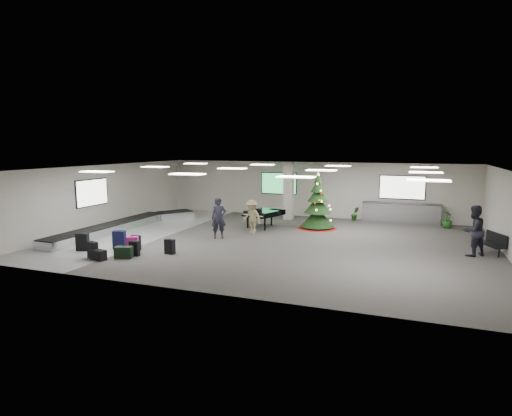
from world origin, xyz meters
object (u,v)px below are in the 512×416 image
(christmas_tree, at_px, (318,209))
(traveler_b, at_px, (252,217))
(grand_piano, at_px, (263,213))
(bench, at_px, (494,242))
(pink_suitcase, at_px, (133,245))
(traveler_a, at_px, (219,218))
(baggage_carousel, at_px, (125,225))
(service_counter, at_px, (401,213))
(traveler_bench, at_px, (474,231))
(potted_plant_left, at_px, (355,214))
(potted_plant_right, at_px, (447,219))

(christmas_tree, relative_size, traveler_b, 1.77)
(christmas_tree, distance_m, grand_piano, 2.75)
(grand_piano, bearing_deg, bench, 6.94)
(pink_suitcase, xyz_separation_m, traveler_a, (1.97, 3.64, 0.59))
(baggage_carousel, height_order, bench, bench)
(christmas_tree, distance_m, traveler_a, 5.32)
(traveler_b, bearing_deg, christmas_tree, 61.84)
(service_counter, height_order, traveler_bench, traveler_bench)
(baggage_carousel, distance_m, grand_piano, 6.97)
(pink_suitcase, distance_m, traveler_a, 4.18)
(bench, bearing_deg, traveler_bench, -168.48)
(service_counter, xyz_separation_m, grand_piano, (-6.53, -3.83, 0.19))
(baggage_carousel, height_order, pink_suitcase, pink_suitcase)
(bench, relative_size, potted_plant_left, 1.78)
(traveler_b, bearing_deg, service_counter, 59.93)
(traveler_b, bearing_deg, pink_suitcase, -100.00)
(bench, height_order, traveler_a, traveler_a)
(pink_suitcase, bearing_deg, christmas_tree, 28.69)
(christmas_tree, bearing_deg, potted_plant_left, 63.07)
(baggage_carousel, height_order, traveler_a, traveler_a)
(traveler_b, relative_size, potted_plant_left, 2.08)
(baggage_carousel, distance_m, traveler_bench, 15.66)
(baggage_carousel, xyz_separation_m, potted_plant_left, (10.43, 6.56, 0.18))
(service_counter, distance_m, traveler_b, 8.51)
(service_counter, relative_size, pink_suitcase, 5.98)
(grand_piano, distance_m, traveler_a, 3.29)
(christmas_tree, bearing_deg, traveler_b, -138.23)
(potted_plant_right, bearing_deg, potted_plant_left, 173.55)
(christmas_tree, distance_m, traveler_bench, 7.47)
(bench, distance_m, traveler_bench, 1.08)
(baggage_carousel, xyz_separation_m, bench, (16.43, 0.86, 0.26))
(service_counter, distance_m, bench, 6.88)
(christmas_tree, relative_size, potted_plant_left, 3.67)
(grand_piano, height_order, traveler_a, traveler_a)
(bench, height_order, potted_plant_left, bench)
(pink_suitcase, distance_m, traveler_bench, 13.01)
(bench, xyz_separation_m, potted_plant_right, (-1.32, 5.17, -0.03))
(pink_suitcase, bearing_deg, grand_piano, 41.72)
(traveler_bench, bearing_deg, traveler_b, -45.44)
(traveler_bench, bearing_deg, christmas_tree, -65.92)
(grand_piano, bearing_deg, traveler_b, -71.65)
(traveler_bench, bearing_deg, traveler_a, -36.50)
(bench, relative_size, traveler_b, 0.86)
(pink_suitcase, distance_m, christmas_tree, 9.40)
(traveler_bench, bearing_deg, potted_plant_left, -89.71)
(baggage_carousel, height_order, traveler_bench, traveler_bench)
(traveler_bench, bearing_deg, pink_suitcase, -20.72)
(baggage_carousel, height_order, potted_plant_left, potted_plant_left)
(pink_suitcase, relative_size, traveler_b, 0.42)
(traveler_b, relative_size, traveler_bench, 0.84)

